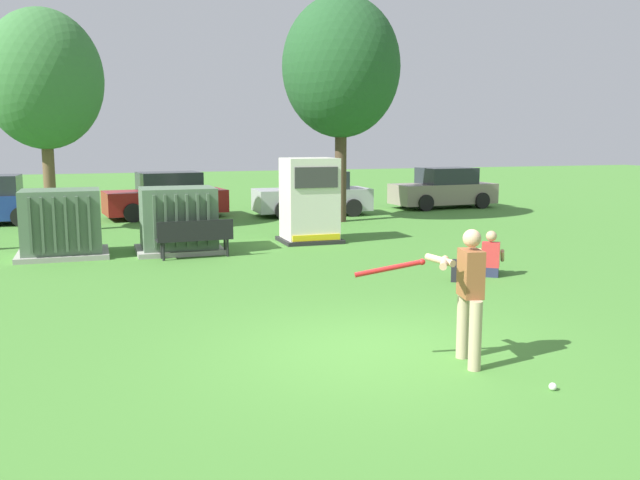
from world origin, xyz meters
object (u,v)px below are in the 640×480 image
transformer_mid_west (178,221)px  parked_car_right_of_center (313,195)px  generator_enclosure (309,201)px  park_bench (195,236)px  sports_ball (553,387)px  parked_car_left_of_center (166,197)px  seated_spectator (491,258)px  parked_car_rightmost (444,189)px  batter (466,289)px  backpack (460,271)px  transformer_west (62,224)px

transformer_mid_west → parked_car_right_of_center: same height
generator_enclosure → park_bench: generator_enclosure is taller
transformer_mid_west → generator_enclosure: bearing=8.2°
sports_ball → parked_car_left_of_center: parked_car_left_of_center is taller
sports_ball → parked_car_left_of_center: size_ratio=0.02×
seated_spectator → parked_car_right_of_center: parked_car_right_of_center is taller
parked_car_left_of_center → parked_car_rightmost: 11.06m
batter → parked_car_right_of_center: batter is taller
batter → backpack: (2.48, 4.42, -0.76)m
transformer_west → transformer_mid_west: 2.75m
transformer_mid_west → parked_car_left_of_center: (0.48, 7.53, -0.04)m
transformer_mid_west → parked_car_right_of_center: size_ratio=0.50×
batter → sports_ball: (0.50, -1.14, -0.93)m
parked_car_left_of_center → generator_enclosure: bearing=-65.9°
transformer_mid_west → parked_car_rightmost: size_ratio=0.49×
parked_car_rightmost → batter: bearing=-117.9°
transformer_west → backpack: (7.65, -5.59, -0.57)m
transformer_mid_west → seated_spectator: bearing=-41.0°
batter → parked_car_rightmost: 19.51m
seated_spectator → parked_car_left_of_center: size_ratio=0.22×
park_bench → seated_spectator: (5.55, -4.01, -0.16)m
transformer_west → backpack: size_ratio=4.77×
sports_ball → transformer_mid_west: bearing=104.9°
backpack → parked_car_left_of_center: bearing=108.9°
park_bench → backpack: park_bench is taller
transformer_west → seated_spectator: bearing=-31.6°
parked_car_right_of_center → backpack: bearing=-93.7°
transformer_west → backpack: transformer_west is taller
park_bench → batter: 9.03m
backpack → parked_car_rightmost: size_ratio=0.10×
batter → parked_car_rightmost: batter is taller
batter → sports_ball: 1.55m
park_bench → sports_ball: 10.25m
park_bench → backpack: size_ratio=4.13×
batter → sports_ball: bearing=-66.3°
backpack → parked_car_right_of_center: bearing=86.3°
parked_car_left_of_center → seated_spectator: bearing=-67.0°
sports_ball → seated_spectator: (2.90, 5.88, 0.33)m
parked_car_left_of_center → batter: bearing=-83.6°
sports_ball → parked_car_rightmost: (8.62, 18.38, 0.71)m
transformer_mid_west → parked_car_rightmost: (11.54, 7.44, -0.04)m
generator_enclosure → sports_ball: (-0.70, -11.46, -1.09)m
transformer_west → transformer_mid_west: (2.75, -0.20, 0.00)m
sports_ball → parked_car_rightmost: bearing=64.9°
parked_car_right_of_center → generator_enclosure: bearing=-108.7°
backpack → park_bench: bearing=136.9°
park_bench → parked_car_right_of_center: parked_car_right_of_center is taller
transformer_mid_west → generator_enclosure: generator_enclosure is taller
parked_car_left_of_center → backpack: bearing=-71.1°
park_bench → batter: (2.15, -8.76, 0.44)m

